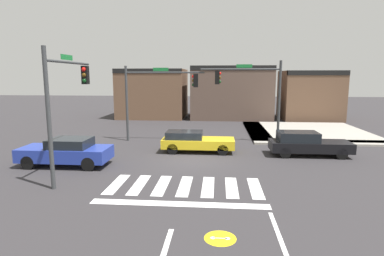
{
  "coord_description": "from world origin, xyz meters",
  "views": [
    {
      "loc": [
        1.42,
        -17.72,
        4.75
      ],
      "look_at": [
        -0.11,
        0.55,
        1.76
      ],
      "focal_mm": 29.6,
      "sensor_mm": 36.0,
      "label": 1
    }
  ],
  "objects_px": {
    "traffic_signal_northeast": "(251,87)",
    "car_blue": "(66,152)",
    "car_yellow": "(195,141)",
    "car_black": "(306,144)",
    "traffic_signal_southwest": "(66,93)",
    "traffic_signal_northwest": "(157,89)"
  },
  "relations": [
    {
      "from": "traffic_signal_northwest",
      "to": "car_blue",
      "type": "relative_size",
      "value": 1.23
    },
    {
      "from": "traffic_signal_northwest",
      "to": "traffic_signal_southwest",
      "type": "bearing_deg",
      "value": -106.07
    },
    {
      "from": "traffic_signal_southwest",
      "to": "car_blue",
      "type": "height_order",
      "value": "traffic_signal_southwest"
    },
    {
      "from": "traffic_signal_northeast",
      "to": "car_blue",
      "type": "xyz_separation_m",
      "value": [
        -10.4,
        -6.86,
        -3.22
      ]
    },
    {
      "from": "car_yellow",
      "to": "traffic_signal_northeast",
      "type": "bearing_deg",
      "value": 39.74
    },
    {
      "from": "car_yellow",
      "to": "car_black",
      "type": "relative_size",
      "value": 0.96
    },
    {
      "from": "traffic_signal_northwest",
      "to": "traffic_signal_northeast",
      "type": "bearing_deg",
      "value": -0.51
    },
    {
      "from": "traffic_signal_northeast",
      "to": "traffic_signal_southwest",
      "type": "xyz_separation_m",
      "value": [
        -9.29,
        -8.72,
        0.03
      ]
    },
    {
      "from": "traffic_signal_southwest",
      "to": "car_blue",
      "type": "relative_size",
      "value": 1.26
    },
    {
      "from": "car_blue",
      "to": "car_black",
      "type": "bearing_deg",
      "value": -166.02
    },
    {
      "from": "traffic_signal_southwest",
      "to": "traffic_signal_northwest",
      "type": "relative_size",
      "value": 1.03
    },
    {
      "from": "traffic_signal_northwest",
      "to": "car_black",
      "type": "xyz_separation_m",
      "value": [
        9.81,
        -3.57,
        -3.09
      ]
    },
    {
      "from": "traffic_signal_northeast",
      "to": "car_black",
      "type": "xyz_separation_m",
      "value": [
        3.05,
        -3.51,
        -3.25
      ]
    },
    {
      "from": "traffic_signal_southwest",
      "to": "car_blue",
      "type": "xyz_separation_m",
      "value": [
        -1.11,
        1.86,
        -3.26
      ]
    },
    {
      "from": "traffic_signal_northeast",
      "to": "car_blue",
      "type": "distance_m",
      "value": 12.87
    },
    {
      "from": "traffic_signal_northeast",
      "to": "car_blue",
      "type": "relative_size",
      "value": 1.24
    },
    {
      "from": "traffic_signal_southwest",
      "to": "car_black",
      "type": "distance_m",
      "value": 13.79
    },
    {
      "from": "car_yellow",
      "to": "car_black",
      "type": "bearing_deg",
      "value": -3.21
    },
    {
      "from": "car_yellow",
      "to": "car_blue",
      "type": "xyz_separation_m",
      "value": [
        -6.64,
        -3.73,
        0.08
      ]
    },
    {
      "from": "traffic_signal_southwest",
      "to": "car_yellow",
      "type": "distance_m",
      "value": 8.54
    },
    {
      "from": "traffic_signal_northeast",
      "to": "car_yellow",
      "type": "height_order",
      "value": "traffic_signal_northeast"
    },
    {
      "from": "traffic_signal_northeast",
      "to": "car_blue",
      "type": "height_order",
      "value": "traffic_signal_northeast"
    }
  ]
}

